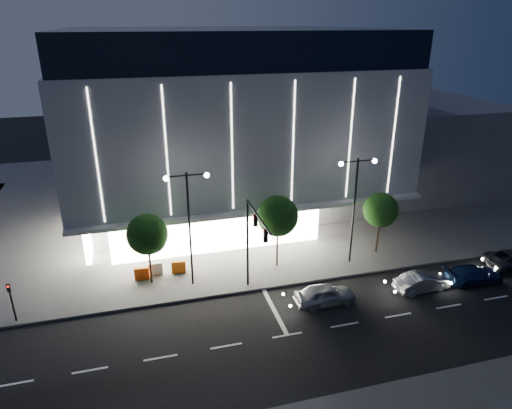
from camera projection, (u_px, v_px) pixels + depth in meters
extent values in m
plane|color=black|center=(251.00, 326.00, 30.04)|extent=(160.00, 160.00, 0.00)
cube|color=#474747|center=(240.00, 194.00, 52.68)|extent=(70.00, 40.00, 0.15)
cube|color=#4C4C51|center=(223.00, 179.00, 51.47)|extent=(28.00, 21.00, 4.00)
cube|color=gray|center=(225.00, 117.00, 46.86)|extent=(30.00, 25.00, 11.00)
cube|color=black|center=(223.00, 45.00, 44.23)|extent=(29.40, 24.50, 3.00)
cube|color=white|center=(219.00, 231.00, 38.85)|extent=(18.00, 0.40, 3.60)
cube|color=white|center=(90.00, 220.00, 40.96)|extent=(0.40, 10.00, 3.60)
cube|color=gray|center=(256.00, 209.00, 37.90)|extent=(30.00, 2.00, 0.30)
cube|color=white|center=(257.00, 147.00, 35.67)|extent=(24.00, 0.06, 10.00)
cube|color=#4C4C51|center=(406.00, 140.00, 55.95)|extent=(16.00, 20.00, 10.00)
cylinder|color=black|center=(248.00, 245.00, 33.26)|extent=(0.18, 0.18, 7.00)
cylinder|color=black|center=(258.00, 216.00, 29.35)|extent=(0.14, 5.80, 0.14)
cube|color=black|center=(255.00, 220.00, 30.20)|extent=(0.28, 0.18, 0.85)
cube|color=black|center=(266.00, 236.00, 28.05)|extent=(0.28, 0.18, 0.85)
sphere|color=#FF0C0C|center=(254.00, 216.00, 30.06)|extent=(0.14, 0.14, 0.14)
cylinder|color=black|center=(190.00, 232.00, 32.98)|extent=(0.16, 0.16, 9.00)
cylinder|color=black|center=(176.00, 176.00, 31.19)|extent=(1.40, 0.10, 0.10)
cylinder|color=black|center=(197.00, 175.00, 31.53)|extent=(1.40, 0.10, 0.10)
sphere|color=white|center=(166.00, 179.00, 31.06)|extent=(0.36, 0.36, 0.36)
sphere|color=white|center=(207.00, 175.00, 31.74)|extent=(0.36, 0.36, 0.36)
cylinder|color=black|center=(354.00, 213.00, 36.15)|extent=(0.16, 0.16, 9.00)
cylinder|color=black|center=(350.00, 162.00, 34.36)|extent=(1.40, 0.10, 0.10)
cylinder|color=black|center=(367.00, 160.00, 34.70)|extent=(1.40, 0.10, 0.10)
sphere|color=white|center=(341.00, 164.00, 34.23)|extent=(0.36, 0.36, 0.36)
sphere|color=white|center=(375.00, 161.00, 34.91)|extent=(0.36, 0.36, 0.36)
cylinder|color=black|center=(12.00, 304.00, 29.84)|extent=(0.12, 0.12, 3.00)
cube|color=black|center=(9.00, 288.00, 29.39)|extent=(0.22, 0.16, 0.55)
sphere|color=#FF0C0C|center=(8.00, 287.00, 29.23)|extent=(0.10, 0.10, 0.10)
cylinder|color=black|center=(150.00, 262.00, 34.12)|extent=(0.16, 0.16, 3.78)
sphere|color=#143D10|center=(147.00, 234.00, 33.25)|extent=(3.02, 3.02, 3.02)
sphere|color=#143D10|center=(152.00, 239.00, 33.70)|extent=(2.16, 2.16, 2.16)
sphere|color=#143D10|center=(144.00, 240.00, 33.18)|extent=(1.94, 1.94, 1.94)
cylinder|color=black|center=(277.00, 245.00, 36.51)|extent=(0.16, 0.16, 4.06)
sphere|color=#143D10|center=(278.00, 216.00, 35.57)|extent=(3.25, 3.25, 3.25)
sphere|color=#143D10|center=(280.00, 221.00, 36.04)|extent=(2.32, 2.32, 2.32)
sphere|color=#143D10|center=(275.00, 221.00, 35.50)|extent=(2.09, 2.09, 2.09)
cylinder|color=black|center=(378.00, 234.00, 38.78)|extent=(0.16, 0.16, 3.64)
sphere|color=#143D10|center=(381.00, 210.00, 37.94)|extent=(2.91, 2.91, 2.91)
sphere|color=#143D10|center=(382.00, 214.00, 38.39)|extent=(2.08, 2.08, 2.08)
sphere|color=#143D10|center=(378.00, 214.00, 37.86)|extent=(1.87, 1.87, 1.87)
imported|color=#9A9EA1|center=(325.00, 294.00, 32.17)|extent=(4.40, 1.81, 1.49)
imported|color=#AAACB2|center=(422.00, 282.00, 33.79)|extent=(4.33, 1.79, 1.39)
imported|color=navy|center=(474.00, 275.00, 34.84)|extent=(4.68, 2.12, 1.33)
cube|color=#FE500E|center=(142.00, 274.00, 34.97)|extent=(1.11, 0.29, 1.00)
cube|color=silver|center=(155.00, 269.00, 35.65)|extent=(1.10, 0.27, 1.00)
cube|color=#E25B0C|center=(179.00, 267.00, 35.91)|extent=(1.12, 0.39, 1.00)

